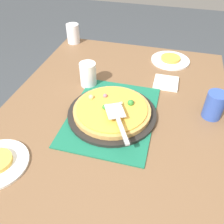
# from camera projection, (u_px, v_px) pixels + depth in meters

# --- Properties ---
(ground_plane) EXTENTS (8.00, 8.00, 0.00)m
(ground_plane) POSITION_uv_depth(u_px,v_px,m) (112.00, 203.00, 1.53)
(ground_plane) COLOR #3D4247
(dining_table) EXTENTS (1.40, 1.00, 0.75)m
(dining_table) POSITION_uv_depth(u_px,v_px,m) (112.00, 133.00, 1.11)
(dining_table) COLOR brown
(dining_table) RESTS_ON ground_plane
(placemat) EXTENTS (0.48, 0.36, 0.01)m
(placemat) POSITION_uv_depth(u_px,v_px,m) (112.00, 115.00, 1.04)
(placemat) COLOR #196B4C
(placemat) RESTS_ON dining_table
(pizza_pan) EXTENTS (0.38, 0.38, 0.01)m
(pizza_pan) POSITION_uv_depth(u_px,v_px,m) (112.00, 113.00, 1.03)
(pizza_pan) COLOR black
(pizza_pan) RESTS_ON placemat
(pizza) EXTENTS (0.33, 0.33, 0.05)m
(pizza) POSITION_uv_depth(u_px,v_px,m) (112.00, 110.00, 1.02)
(pizza) COLOR tan
(pizza) RESTS_ON pizza_pan
(plate_far_right) EXTENTS (0.22, 0.22, 0.01)m
(plate_far_right) POSITION_uv_depth(u_px,v_px,m) (170.00, 60.00, 1.40)
(plate_far_right) COLOR white
(plate_far_right) RESTS_ON dining_table
(served_slice_right) EXTENTS (0.11, 0.11, 0.02)m
(served_slice_right) POSITION_uv_depth(u_px,v_px,m) (171.00, 58.00, 1.39)
(served_slice_right) COLOR gold
(served_slice_right) RESTS_ON plate_far_right
(cup_near) EXTENTS (0.08, 0.08, 0.12)m
(cup_near) POSITION_uv_depth(u_px,v_px,m) (73.00, 34.00, 1.55)
(cup_near) COLOR white
(cup_near) RESTS_ON dining_table
(cup_far) EXTENTS (0.08, 0.08, 0.12)m
(cup_far) POSITION_uv_depth(u_px,v_px,m) (214.00, 105.00, 1.00)
(cup_far) COLOR #3351AD
(cup_far) RESTS_ON dining_table
(cup_corner) EXTENTS (0.08, 0.08, 0.12)m
(cup_corner) POSITION_uv_depth(u_px,v_px,m) (88.00, 74.00, 1.18)
(cup_corner) COLOR white
(cup_corner) RESTS_ON dining_table
(pizza_server) EXTENTS (0.22, 0.15, 0.01)m
(pizza_server) POSITION_uv_depth(u_px,v_px,m) (118.00, 119.00, 0.92)
(pizza_server) COLOR silver
(pizza_server) RESTS_ON pizza
(napkin_stack) EXTENTS (0.12, 0.12, 0.02)m
(napkin_stack) POSITION_uv_depth(u_px,v_px,m) (166.00, 83.00, 1.22)
(napkin_stack) COLOR white
(napkin_stack) RESTS_ON dining_table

